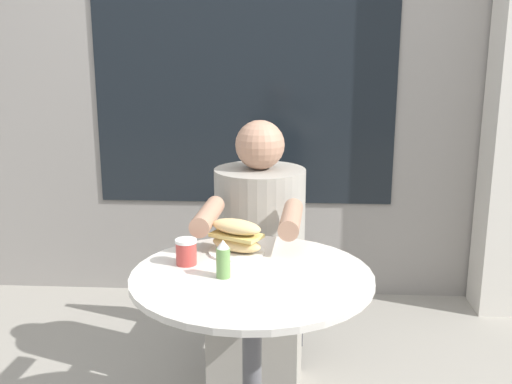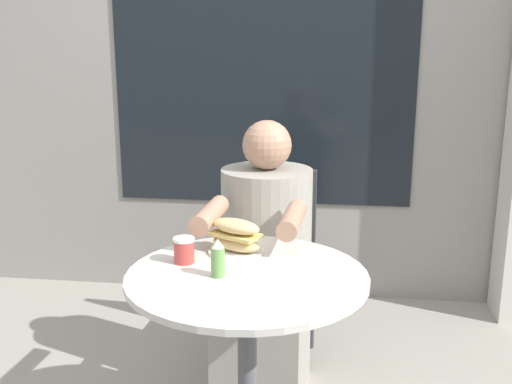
{
  "view_description": "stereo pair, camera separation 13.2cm",
  "coord_description": "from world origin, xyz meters",
  "px_view_note": "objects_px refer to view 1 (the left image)",
  "views": [
    {
      "loc": [
        0.11,
        -1.67,
        1.42
      ],
      "look_at": [
        0.0,
        0.21,
        0.95
      ],
      "focal_mm": 42.0,
      "sensor_mm": 36.0,
      "label": 1
    },
    {
      "loc": [
        0.24,
        -1.66,
        1.42
      ],
      "look_at": [
        0.0,
        0.21,
        0.95
      ],
      "focal_mm": 42.0,
      "sensor_mm": 36.0,
      "label": 2
    }
  ],
  "objects_px": {
    "diner_chair": "(265,247)",
    "condiment_bottle": "(223,259)",
    "seated_diner": "(259,283)",
    "sandwich_on_plate": "(236,238)",
    "drink_cup": "(186,252)",
    "cafe_table": "(252,335)"
  },
  "relations": [
    {
      "from": "diner_chair",
      "to": "sandwich_on_plate",
      "type": "height_order",
      "value": "diner_chair"
    },
    {
      "from": "diner_chair",
      "to": "seated_diner",
      "type": "relative_size",
      "value": 0.76
    },
    {
      "from": "seated_diner",
      "to": "drink_cup",
      "type": "distance_m",
      "value": 0.61
    },
    {
      "from": "diner_chair",
      "to": "condiment_bottle",
      "type": "distance_m",
      "value": 0.98
    },
    {
      "from": "cafe_table",
      "to": "condiment_bottle",
      "type": "height_order",
      "value": "condiment_bottle"
    },
    {
      "from": "sandwich_on_plate",
      "to": "condiment_bottle",
      "type": "xyz_separation_m",
      "value": [
        -0.02,
        -0.21,
        0.0
      ]
    },
    {
      "from": "diner_chair",
      "to": "cafe_table",
      "type": "bearing_deg",
      "value": 93.6
    },
    {
      "from": "sandwich_on_plate",
      "to": "drink_cup",
      "type": "relative_size",
      "value": 2.41
    },
    {
      "from": "diner_chair",
      "to": "sandwich_on_plate",
      "type": "distance_m",
      "value": 0.78
    },
    {
      "from": "condiment_bottle",
      "to": "seated_diner",
      "type": "bearing_deg",
      "value": 83.1
    },
    {
      "from": "seated_diner",
      "to": "condiment_bottle",
      "type": "height_order",
      "value": "seated_diner"
    },
    {
      "from": "diner_chair",
      "to": "drink_cup",
      "type": "height_order",
      "value": "diner_chair"
    },
    {
      "from": "cafe_table",
      "to": "drink_cup",
      "type": "xyz_separation_m",
      "value": [
        -0.21,
        0.07,
        0.24
      ]
    },
    {
      "from": "seated_diner",
      "to": "sandwich_on_plate",
      "type": "relative_size",
      "value": 5.82
    },
    {
      "from": "diner_chair",
      "to": "condiment_bottle",
      "type": "bearing_deg",
      "value": 88.62
    },
    {
      "from": "cafe_table",
      "to": "condiment_bottle",
      "type": "relative_size",
      "value": 6.53
    },
    {
      "from": "diner_chair",
      "to": "seated_diner",
      "type": "xyz_separation_m",
      "value": [
        -0.01,
        -0.35,
        -0.03
      ]
    },
    {
      "from": "cafe_table",
      "to": "drink_cup",
      "type": "relative_size",
      "value": 9.28
    },
    {
      "from": "seated_diner",
      "to": "condiment_bottle",
      "type": "xyz_separation_m",
      "value": [
        -0.07,
        -0.59,
        0.32
      ]
    },
    {
      "from": "diner_chair",
      "to": "sandwich_on_plate",
      "type": "xyz_separation_m",
      "value": [
        -0.06,
        -0.73,
        0.28
      ]
    },
    {
      "from": "sandwich_on_plate",
      "to": "condiment_bottle",
      "type": "bearing_deg",
      "value": -95.32
    },
    {
      "from": "diner_chair",
      "to": "condiment_bottle",
      "type": "xyz_separation_m",
      "value": [
        -0.08,
        -0.94,
        0.29
      ]
    }
  ]
}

